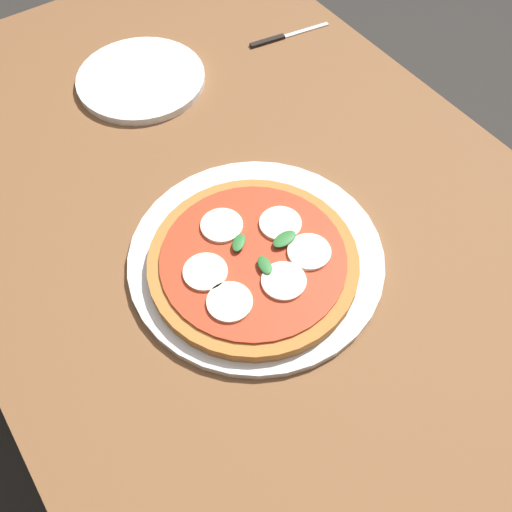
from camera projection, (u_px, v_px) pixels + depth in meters
name	position (u px, v px, depth m)	size (l,w,h in m)	color
ground_plane	(262.00, 399.00, 1.46)	(6.00, 6.00, 0.00)	#2D2B28
dining_table	(265.00, 262.00, 0.95)	(1.48, 0.86, 0.71)	brown
serving_tray	(256.00, 258.00, 0.84)	(0.37, 0.37, 0.01)	silver
pizza	(253.00, 262.00, 0.81)	(0.30, 0.30, 0.03)	#B27033
plate_white	(141.00, 79.00, 1.06)	(0.23, 0.23, 0.01)	white
knife	(280.00, 37.00, 1.14)	(0.04, 0.17, 0.01)	black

